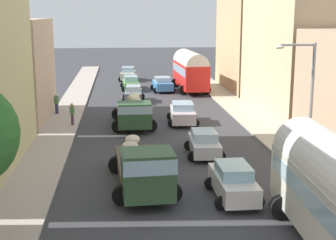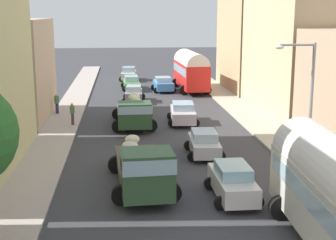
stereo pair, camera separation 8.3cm
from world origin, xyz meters
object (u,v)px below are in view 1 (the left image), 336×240
at_px(cargo_truck_0, 144,168).
at_px(streetlamp_near, 306,98).
at_px(cargo_truck_1, 134,112).
at_px(car_6, 163,84).
at_px(parked_bus_1, 190,69).
at_px(car_4, 204,143).
at_px(pedestrian_0, 57,103).
at_px(car_2, 128,74).
at_px(car_3, 233,182).
at_px(car_5, 183,113).
at_px(car_1, 131,83).
at_px(car_0, 133,94).
at_px(pedestrian_1, 72,113).

bearing_deg(cargo_truck_0, streetlamp_near, 11.56).
height_order(cargo_truck_1, car_6, cargo_truck_1).
distance_m(parked_bus_1, car_4, 24.19).
height_order(car_4, pedestrian_0, pedestrian_0).
xyz_separation_m(parked_bus_1, car_2, (-6.41, 8.85, -1.49)).
distance_m(cargo_truck_0, car_2, 38.61).
bearing_deg(parked_bus_1, pedestrian_0, -137.79).
height_order(car_2, car_3, car_2).
bearing_deg(car_5, pedestrian_0, 157.67).
distance_m(car_5, streetlamp_near, 13.82).
xyz_separation_m(car_1, car_6, (3.31, -1.59, 0.02)).
bearing_deg(pedestrian_0, parked_bus_1, 42.21).
xyz_separation_m(car_0, car_6, (3.25, 5.79, 0.01)).
height_order(pedestrian_0, streetlamp_near, streetlamp_near).
height_order(car_5, car_6, car_5).
distance_m(car_1, pedestrian_1, 17.78).
relative_size(car_1, streetlamp_near, 0.66).
bearing_deg(pedestrian_0, car_6, 49.47).
xyz_separation_m(cargo_truck_0, car_3, (3.93, -1.02, -0.44)).
xyz_separation_m(pedestrian_1, streetlamp_near, (12.64, -12.40, 3.06)).
bearing_deg(cargo_truck_1, pedestrian_0, 140.33).
height_order(cargo_truck_1, pedestrian_0, cargo_truck_1).
bearing_deg(cargo_truck_1, car_4, -62.88).
distance_m(car_1, car_5, 17.23).
bearing_deg(car_1, car_3, -83.34).
bearing_deg(car_2, parked_bus_1, -54.10).
relative_size(car_1, pedestrian_0, 2.54).
height_order(car_2, car_5, car_2).
relative_size(car_0, car_6, 1.00).
bearing_deg(car_2, pedestrian_0, -106.95).
xyz_separation_m(parked_bus_1, car_6, (-2.95, -0.15, -1.53)).
bearing_deg(car_0, car_4, -78.83).
distance_m(car_2, car_4, 33.06).
xyz_separation_m(car_2, car_6, (3.46, -9.00, -0.04)).
bearing_deg(cargo_truck_0, pedestrian_1, 107.81).
xyz_separation_m(cargo_truck_1, car_3, (4.00, -14.31, -0.34)).
xyz_separation_m(cargo_truck_1, car_5, (3.70, 1.03, -0.34)).
distance_m(car_0, pedestrian_1, 10.85).
relative_size(parked_bus_1, pedestrian_1, 4.94).
bearing_deg(streetlamp_near, car_0, 109.62).
height_order(car_1, streetlamp_near, streetlamp_near).
xyz_separation_m(cargo_truck_1, pedestrian_0, (-6.09, 5.05, -0.15)).
bearing_deg(car_6, parked_bus_1, 2.82).
relative_size(parked_bus_1, streetlamp_near, 1.28).
bearing_deg(pedestrian_1, car_2, 79.53).
height_order(car_4, streetlamp_near, streetlamp_near).
distance_m(cargo_truck_0, car_0, 23.82).
relative_size(car_3, car_6, 1.02).
distance_m(parked_bus_1, streetlamp_near, 28.20).
distance_m(cargo_truck_0, car_3, 4.09).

